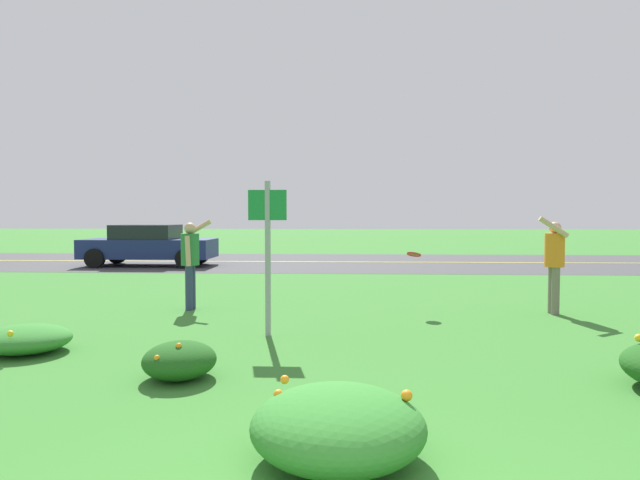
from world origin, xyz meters
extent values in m
plane|color=#387A2D|center=(0.00, 9.36, 0.00)|extent=(120.00, 120.00, 0.00)
cube|color=#424244|center=(0.00, 18.72, 0.00)|extent=(120.00, 8.36, 0.01)
cube|color=yellow|center=(0.00, 18.72, 0.01)|extent=(120.00, 0.16, 0.00)
ellipsoid|color=#1E5619|center=(-1.85, 3.95, 0.20)|extent=(0.79, 0.83, 0.40)
sphere|color=orange|center=(-1.91, 4.03, 0.37)|extent=(0.05, 0.05, 0.05)
sphere|color=orange|center=(-1.92, 4.12, 0.28)|extent=(0.06, 0.06, 0.06)
sphere|color=orange|center=(-1.98, 3.63, 0.31)|extent=(0.06, 0.06, 0.06)
sphere|color=orange|center=(-1.81, 3.80, 0.40)|extent=(0.06, 0.06, 0.06)
ellipsoid|color=#337F2D|center=(-4.19, 4.95, 0.18)|extent=(1.16, 1.05, 0.35)
sphere|color=yellow|center=(-4.32, 5.22, 0.24)|extent=(0.07, 0.07, 0.07)
sphere|color=yellow|center=(-4.10, 4.51, 0.34)|extent=(0.08, 0.08, 0.08)
sphere|color=yellow|center=(-4.21, 4.66, 0.29)|extent=(0.09, 0.09, 0.09)
ellipsoid|color=#337F2D|center=(-0.10, 2.05, 0.26)|extent=(1.27, 1.27, 0.52)
sphere|color=orange|center=(-0.04, 1.84, 0.37)|extent=(0.05, 0.05, 0.05)
sphere|color=orange|center=(-0.55, 2.23, 0.42)|extent=(0.07, 0.07, 0.07)
sphere|color=orange|center=(-0.26, 1.97, 0.31)|extent=(0.08, 0.08, 0.08)
sphere|color=orange|center=(0.40, 2.12, 0.47)|extent=(0.08, 0.08, 0.08)
sphere|color=orange|center=(0.21, 2.14, 0.31)|extent=(0.06, 0.06, 0.06)
sphere|color=orange|center=(-0.53, 2.45, 0.47)|extent=(0.07, 0.07, 0.07)
sphere|color=orange|center=(-0.19, 1.56, 0.34)|extent=(0.08, 0.08, 0.08)
sphere|color=yellow|center=(3.07, 4.07, 0.47)|extent=(0.09, 0.09, 0.09)
cube|color=#93969B|center=(-1.19, 6.06, 1.14)|extent=(0.07, 0.10, 2.28)
cube|color=#197F38|center=(-1.19, 6.03, 1.93)|extent=(0.56, 0.03, 0.44)
cylinder|color=#287038|center=(-2.97, 8.21, 1.14)|extent=(0.34, 0.34, 0.60)
sphere|color=tan|center=(-2.97, 8.21, 1.54)|extent=(0.21, 0.21, 0.21)
cylinder|color=navy|center=(-2.97, 8.29, 0.42)|extent=(0.14, 0.14, 0.84)
cylinder|color=navy|center=(-2.98, 8.12, 0.42)|extent=(0.14, 0.14, 0.84)
cylinder|color=tan|center=(-2.87, 8.40, 1.53)|extent=(0.54, 0.10, 0.35)
cylinder|color=tan|center=(-2.96, 8.01, 1.12)|extent=(0.11, 0.09, 0.56)
cylinder|color=orange|center=(3.70, 8.07, 1.16)|extent=(0.34, 0.34, 0.60)
sphere|color=tan|center=(3.70, 8.07, 1.56)|extent=(0.21, 0.21, 0.21)
cylinder|color=#726B5B|center=(3.70, 7.98, 0.43)|extent=(0.14, 0.14, 0.85)
cylinder|color=#726B5B|center=(3.70, 8.15, 0.43)|extent=(0.14, 0.14, 0.85)
cylinder|color=tan|center=(3.60, 7.87, 1.57)|extent=(0.53, 0.10, 0.39)
cylinder|color=tan|center=(3.68, 8.27, 1.14)|extent=(0.11, 0.09, 0.57)
cylinder|color=red|center=(1.20, 8.13, 1.07)|extent=(0.27, 0.26, 0.13)
torus|color=red|center=(1.20, 8.13, 1.06)|extent=(0.27, 0.26, 0.13)
cube|color=navy|center=(-6.97, 16.84, 0.62)|extent=(4.50, 1.82, 0.66)
cube|color=black|center=(-7.07, 16.84, 1.19)|extent=(2.10, 1.64, 0.52)
cylinder|color=black|center=(-5.42, 17.73, 0.33)|extent=(0.66, 0.22, 0.66)
cylinder|color=black|center=(-5.42, 15.95, 0.33)|extent=(0.66, 0.22, 0.66)
cylinder|color=black|center=(-8.52, 17.73, 0.33)|extent=(0.66, 0.22, 0.66)
cylinder|color=black|center=(-8.52, 15.95, 0.33)|extent=(0.66, 0.22, 0.66)
camera|label=1|loc=(-0.04, -1.75, 1.77)|focal=30.20mm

